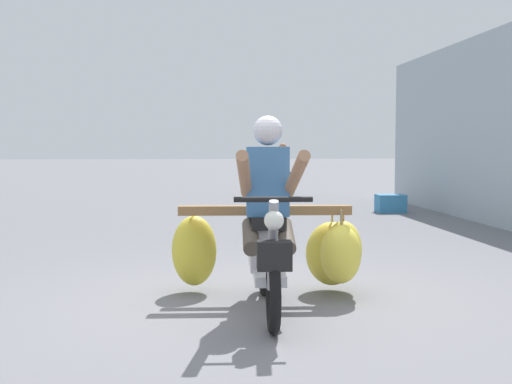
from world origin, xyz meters
name	(u,v)px	position (x,y,z in m)	size (l,w,h in m)	color
ground_plane	(247,309)	(0.00, 0.00, 0.00)	(120.00, 120.00, 0.00)	slate
motorbike_main_loaded	(283,242)	(0.34, 0.28, 0.51)	(1.74, 1.85, 1.58)	black
motorbike_distant_ahead_left	(283,175)	(1.94, 11.84, 0.57)	(0.50, 1.62, 1.40)	black
produce_crate	(391,204)	(3.51, 7.43, 0.18)	(0.56, 0.40, 0.36)	teal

